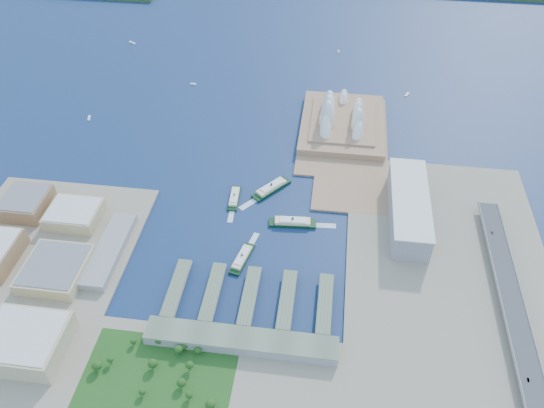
# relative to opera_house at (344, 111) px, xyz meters

# --- Properties ---
(ground) EXTENTS (3000.00, 3000.00, 0.00)m
(ground) POSITION_rel_opera_house_xyz_m (-105.00, -280.00, -32.00)
(ground) COLOR #0E1D45
(ground) RESTS_ON ground
(west_land) EXTENTS (220.00, 390.00, 3.00)m
(west_land) POSITION_rel_opera_house_xyz_m (-355.00, -385.00, -30.50)
(west_land) COLOR gray
(west_land) RESTS_ON ground
(east_land) EXTENTS (240.00, 500.00, 3.00)m
(east_land) POSITION_rel_opera_house_xyz_m (135.00, -330.00, -30.50)
(east_land) COLOR gray
(east_land) RESTS_ON ground
(peninsula) EXTENTS (135.00, 220.00, 3.00)m
(peninsula) POSITION_rel_opera_house_xyz_m (2.50, -20.00, -30.50)
(peninsula) COLOR #977253
(peninsula) RESTS_ON ground
(opera_house) EXTENTS (134.00, 180.00, 58.00)m
(opera_house) POSITION_rel_opera_house_xyz_m (0.00, 0.00, 0.00)
(opera_house) COLOR white
(opera_house) RESTS_ON peninsula
(toaster_building) EXTENTS (45.00, 155.00, 35.00)m
(toaster_building) POSITION_rel_opera_house_xyz_m (90.00, -200.00, -11.50)
(toaster_building) COLOR gray
(toaster_building) RESTS_ON east_land
(expressway) EXTENTS (26.00, 340.00, 11.85)m
(expressway) POSITION_rel_opera_house_xyz_m (195.00, -340.00, -23.07)
(expressway) COLOR gray
(expressway) RESTS_ON east_land
(west_buildings) EXTENTS (200.00, 280.00, 27.00)m
(west_buildings) POSITION_rel_opera_house_xyz_m (-355.00, -350.00, -15.50)
(west_buildings) COLOR olive
(west_buildings) RESTS_ON west_land
(ferry_wharves) EXTENTS (184.00, 90.00, 9.30)m
(ferry_wharves) POSITION_rel_opera_house_xyz_m (-91.00, -355.00, -27.35)
(ferry_wharves) COLOR #58684E
(ferry_wharves) RESTS_ON ground
(terminal_building) EXTENTS (200.00, 28.00, 12.00)m
(terminal_building) POSITION_rel_opera_house_xyz_m (-90.00, -415.00, -23.00)
(terminal_building) COLOR gray
(terminal_building) RESTS_ON south_land
(park) EXTENTS (150.00, 110.00, 16.00)m
(park) POSITION_rel_opera_house_xyz_m (-165.00, -470.00, -21.00)
(park) COLOR #194714
(park) RESTS_ON south_land
(ferry_a) EXTENTS (15.10, 50.03, 9.35)m
(ferry_a) POSITION_rel_opera_house_xyz_m (-139.27, -190.45, -27.32)
(ferry_a) COLOR black
(ferry_a) RESTS_ON ground
(ferry_b) EXTENTS (51.05, 57.40, 11.61)m
(ferry_b) POSITION_rel_opera_house_xyz_m (-91.87, -165.26, -26.19)
(ferry_b) COLOR black
(ferry_b) RESTS_ON ground
(ferry_c) EXTENTS (24.62, 53.61, 9.83)m
(ferry_c) POSITION_rel_opera_house_xyz_m (-109.75, -297.51, -27.09)
(ferry_c) COLOR black
(ferry_c) RESTS_ON ground
(ferry_d) EXTENTS (61.57, 19.64, 11.47)m
(ferry_d) POSITION_rel_opera_house_xyz_m (-55.87, -228.52, -26.27)
(ferry_d) COLOR black
(ferry_d) RESTS_ON ground
(boat_a) EXTENTS (7.30, 14.26, 2.67)m
(boat_a) POSITION_rel_opera_house_xyz_m (-411.57, -27.21, -30.66)
(boat_a) COLOR white
(boat_a) RESTS_ON ground
(boat_b) EXTENTS (10.56, 4.37, 2.79)m
(boat_b) POSITION_rel_opera_house_xyz_m (-268.79, 102.12, -30.61)
(boat_b) COLOR white
(boat_b) RESTS_ON ground
(boat_c) EXTENTS (8.86, 13.59, 2.96)m
(boat_c) POSITION_rel_opera_house_xyz_m (108.29, 115.73, -30.52)
(boat_c) COLOR white
(boat_c) RESTS_ON ground
(boat_d) EXTENTS (15.95, 11.84, 2.79)m
(boat_d) POSITION_rel_opera_house_xyz_m (-430.66, 246.67, -30.60)
(boat_d) COLOR white
(boat_d) RESTS_ON ground
(boat_e) EXTENTS (4.12, 10.23, 2.45)m
(boat_e) POSITION_rel_opera_house_xyz_m (-16.21, 263.26, -30.78)
(boat_e) COLOR white
(boat_e) RESTS_ON ground
(car_b) EXTENTS (1.48, 4.25, 1.40)m
(car_b) POSITION_rel_opera_house_xyz_m (191.00, -425.40, -16.45)
(car_b) COLOR slate
(car_b) RESTS_ON expressway
(car_c) EXTENTS (1.91, 4.69, 1.36)m
(car_c) POSITION_rel_opera_house_xyz_m (191.00, -225.56, -16.47)
(car_c) COLOR slate
(car_c) RESTS_ON expressway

